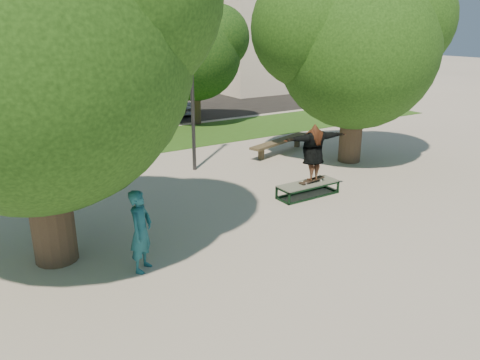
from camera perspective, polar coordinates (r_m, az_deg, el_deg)
ground at (r=10.91m, az=1.95°, el=-6.11°), size 120.00×120.00×0.00m
grass_strip at (r=19.40m, az=-11.70°, el=4.59°), size 30.00×4.00×0.02m
asphalt_strip at (r=25.22m, az=-19.30°, el=7.09°), size 40.00×8.00×0.01m
tree_left at (r=9.35m, az=-25.28°, el=16.08°), size 6.96×5.95×7.12m
tree_right at (r=16.14m, az=13.76°, el=16.40°), size 6.24×5.33×6.51m
bg_tree_mid at (r=20.75m, az=-20.72°, el=15.91°), size 5.76×4.92×6.24m
bg_tree_right at (r=22.18m, az=-5.77°, el=15.68°), size 5.04×4.31×5.43m
lamppost at (r=14.81m, az=-5.93°, el=13.00°), size 0.25×0.15×6.11m
side_building at (r=38.33m, az=5.71°, el=17.59°), size 15.00×10.00×8.00m
grind_box at (r=13.08m, az=8.27°, el=-1.15°), size 1.80×0.60×0.38m
skater_rig at (r=12.85m, az=8.91°, el=3.34°), size 1.98×0.81×1.64m
bystander at (r=9.10m, az=-11.99°, el=-6.09°), size 0.70×0.69×1.63m
bench at (r=17.35m, az=4.92°, el=4.63°), size 3.14×1.38×0.49m
car_dark at (r=22.64m, az=-19.28°, el=7.73°), size 2.28×4.55×1.43m
car_grey at (r=23.77m, az=-19.37°, el=8.15°), size 2.74×5.20×1.39m
car_silver_b at (r=26.29m, az=-8.85°, el=9.97°), size 2.97×5.43×1.49m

